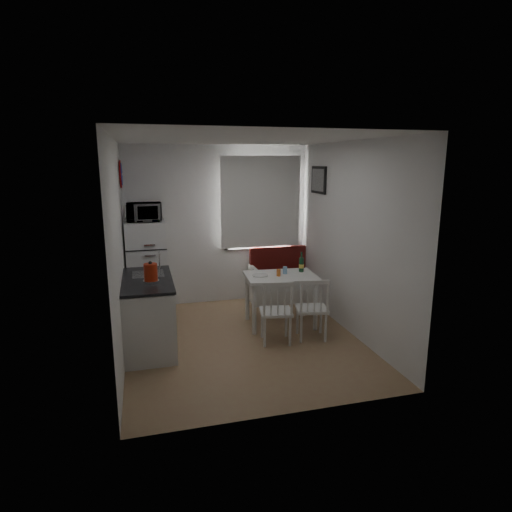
# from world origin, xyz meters

# --- Properties ---
(floor) EXTENTS (3.00, 3.50, 0.02)m
(floor) POSITION_xyz_m (0.00, 0.00, 0.00)
(floor) COLOR #9D7554
(floor) RESTS_ON ground
(ceiling) EXTENTS (3.00, 3.50, 0.02)m
(ceiling) POSITION_xyz_m (0.00, 0.00, 2.60)
(ceiling) COLOR white
(ceiling) RESTS_ON wall_back
(wall_back) EXTENTS (3.00, 0.02, 2.60)m
(wall_back) POSITION_xyz_m (0.00, 1.75, 1.30)
(wall_back) COLOR white
(wall_back) RESTS_ON floor
(wall_front) EXTENTS (3.00, 0.02, 2.60)m
(wall_front) POSITION_xyz_m (0.00, -1.75, 1.30)
(wall_front) COLOR white
(wall_front) RESTS_ON floor
(wall_left) EXTENTS (0.02, 3.50, 2.60)m
(wall_left) POSITION_xyz_m (-1.50, 0.00, 1.30)
(wall_left) COLOR white
(wall_left) RESTS_ON floor
(wall_right) EXTENTS (0.02, 3.50, 2.60)m
(wall_right) POSITION_xyz_m (1.50, 0.00, 1.30)
(wall_right) COLOR white
(wall_right) RESTS_ON floor
(window) EXTENTS (1.22, 0.06, 1.47)m
(window) POSITION_xyz_m (0.70, 1.72, 1.62)
(window) COLOR silver
(window) RESTS_ON wall_back
(curtain) EXTENTS (1.35, 0.02, 1.50)m
(curtain) POSITION_xyz_m (0.70, 1.65, 1.68)
(curtain) COLOR white
(curtain) RESTS_ON wall_back
(kitchen_counter) EXTENTS (0.62, 1.32, 1.16)m
(kitchen_counter) POSITION_xyz_m (-1.20, 0.16, 0.46)
(kitchen_counter) COLOR silver
(kitchen_counter) RESTS_ON floor
(wall_sign) EXTENTS (0.03, 0.40, 0.40)m
(wall_sign) POSITION_xyz_m (-1.47, 1.45, 2.15)
(wall_sign) COLOR navy
(wall_sign) RESTS_ON wall_left
(picture_frame) EXTENTS (0.04, 0.52, 0.42)m
(picture_frame) POSITION_xyz_m (1.48, 1.10, 2.05)
(picture_frame) COLOR black
(picture_frame) RESTS_ON wall_right
(bench) EXTENTS (1.27, 0.49, 0.91)m
(bench) POSITION_xyz_m (1.12, 1.51, 0.30)
(bench) COLOR silver
(bench) RESTS_ON floor
(dining_table) EXTENTS (1.05, 0.77, 0.75)m
(dining_table) POSITION_xyz_m (0.66, 0.44, 0.66)
(dining_table) COLOR silver
(dining_table) RESTS_ON floor
(chair_left) EXTENTS (0.47, 0.45, 0.46)m
(chair_left) POSITION_xyz_m (0.41, -0.22, 0.53)
(chair_left) COLOR silver
(chair_left) RESTS_ON floor
(chair_right) EXTENTS (0.47, 0.46, 0.46)m
(chair_right) POSITION_xyz_m (0.91, -0.22, 0.53)
(chair_right) COLOR silver
(chair_right) RESTS_ON floor
(fridge) EXTENTS (0.58, 0.58, 1.46)m
(fridge) POSITION_xyz_m (-1.18, 1.40, 0.73)
(fridge) COLOR white
(fridge) RESTS_ON floor
(microwave) EXTENTS (0.50, 0.34, 0.28)m
(microwave) POSITION_xyz_m (-1.18, 1.35, 1.60)
(microwave) COLOR white
(microwave) RESTS_ON fridge
(kettle) EXTENTS (0.19, 0.19, 0.26)m
(kettle) POSITION_xyz_m (-1.15, -0.05, 1.03)
(kettle) COLOR #B3260E
(kettle) RESTS_ON kitchen_counter
(wine_bottle) EXTENTS (0.07, 0.07, 0.29)m
(wine_bottle) POSITION_xyz_m (1.01, 0.54, 0.89)
(wine_bottle) COLOR #133C21
(wine_bottle) RESTS_ON dining_table
(drinking_glass_orange) EXTENTS (0.06, 0.06, 0.10)m
(drinking_glass_orange) POSITION_xyz_m (0.61, 0.39, 0.80)
(drinking_glass_orange) COLOR orange
(drinking_glass_orange) RESTS_ON dining_table
(drinking_glass_blue) EXTENTS (0.06, 0.06, 0.10)m
(drinking_glass_blue) POSITION_xyz_m (0.74, 0.49, 0.80)
(drinking_glass_blue) COLOR #84B5E1
(drinking_glass_blue) RESTS_ON dining_table
(plate) EXTENTS (0.22, 0.22, 0.02)m
(plate) POSITION_xyz_m (0.36, 0.46, 0.76)
(plate) COLOR white
(plate) RESTS_ON dining_table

